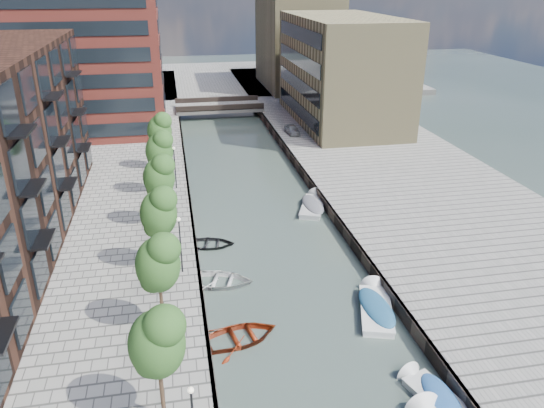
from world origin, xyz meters
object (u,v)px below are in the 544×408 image
object	(u,v)px
tree_6	(159,129)
tree_4	(159,175)
tree_3	(158,210)
motorboat_0	(436,397)
sloop_2	(240,340)
car	(292,129)
motorboat_3	(376,306)
sloop_4	(210,246)
tree_5	(159,149)
bridge	(219,107)
tree_1	(157,340)
motorboat_4	(313,205)
tree_2	(158,261)
sloop_3	(219,284)

from	to	relation	value
tree_6	tree_4	bearing A→B (deg)	-90.00
tree_3	motorboat_0	bearing A→B (deg)	-47.21
sloop_2	car	distance (m)	41.30
motorboat_3	sloop_4	bearing A→B (deg)	132.38
tree_3	tree_5	size ratio (longest dim) A/B	1.00
bridge	motorboat_0	size ratio (longest dim) A/B	2.65
tree_3	motorboat_0	world-z (taller)	tree_3
sloop_4	car	bearing A→B (deg)	-15.51
tree_3	motorboat_3	xyz separation A→B (m)	(13.35, -6.36, -5.08)
bridge	tree_5	distance (m)	34.30
tree_1	tree_3	world-z (taller)	same
sloop_2	sloop_4	xyz separation A→B (m)	(-0.77, 12.26, 0.00)
tree_4	car	distance (m)	29.81
tree_1	motorboat_4	distance (m)	28.36
tree_1	motorboat_3	bearing A→B (deg)	29.77
tree_3	motorboat_0	distance (m)	20.42
tree_3	car	distance (m)	35.80
tree_6	motorboat_0	size ratio (longest dim) A/B	1.21
tree_2	tree_3	distance (m)	7.00
motorboat_0	bridge	bearing A→B (deg)	94.58
tree_2	motorboat_4	xyz separation A→B (m)	(13.69, 17.32, -5.09)
tree_3	motorboat_4	xyz separation A→B (m)	(13.69, 10.32, -5.09)
tree_2	sloop_2	distance (m)	6.90
tree_4	motorboat_4	distance (m)	14.97
sloop_3	tree_6	bearing A→B (deg)	25.42
tree_3	car	size ratio (longest dim) A/B	1.73
bridge	car	world-z (taller)	bridge
sloop_3	motorboat_0	bearing A→B (deg)	-127.47
sloop_2	motorboat_4	xyz separation A→B (m)	(9.36, 18.19, 0.22)
bridge	sloop_2	world-z (taller)	bridge
tree_1	bridge	bearing A→B (deg)	82.07
bridge	sloop_2	xyz separation A→B (m)	(-4.18, -54.88, -1.39)
tree_2	motorboat_4	world-z (taller)	tree_2
motorboat_3	tree_6	bearing A→B (deg)	116.02
bridge	sloop_4	world-z (taller)	bridge
bridge	tree_5	size ratio (longest dim) A/B	2.18
tree_1	motorboat_4	xyz separation A→B (m)	(13.69, 24.32, -5.09)
sloop_2	motorboat_3	size ratio (longest dim) A/B	0.81
sloop_2	motorboat_0	bearing A→B (deg)	-139.05
tree_3	sloop_3	bearing A→B (deg)	-20.81
motorboat_0	tree_3	bearing A→B (deg)	132.79
tree_4	tree_1	bearing A→B (deg)	-90.00
tree_3	tree_5	xyz separation A→B (m)	(0.00, 14.00, 0.00)
bridge	tree_1	size ratio (longest dim) A/B	2.18
tree_1	tree_6	size ratio (longest dim) A/B	1.00
bridge	sloop_4	distance (m)	42.93
tree_1	tree_2	distance (m)	7.00
bridge	tree_6	distance (m)	27.63
bridge	car	xyz separation A→B (m)	(7.98, -15.44, 0.19)
tree_4	motorboat_0	distance (m)	25.87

